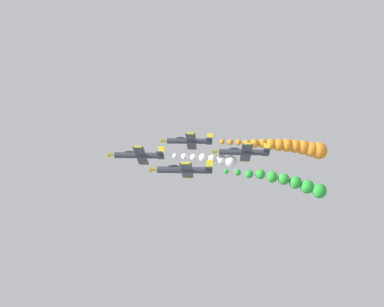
{
  "coord_description": "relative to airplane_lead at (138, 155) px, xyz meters",
  "views": [
    {
      "loc": [
        -92.06,
        -4.06,
        118.79
      ],
      "look_at": [
        0.0,
        0.0,
        90.7
      ],
      "focal_mm": 49.32,
      "sensor_mm": 36.0,
      "label": 1
    }
  ],
  "objects": [
    {
      "name": "airplane_lead",
      "position": [
        0.0,
        0.0,
        0.0
      ],
      "size": [
        7.81,
        10.35,
        6.1
      ],
      "rotation": [
        0.0,
        0.65,
        0.0
      ],
      "color": "#333842"
    },
    {
      "name": "smoke_trail_lead",
      "position": [
        -0.28,
        -14.26,
        -0.54
      ],
      "size": [
        2.29,
        11.86,
        2.41
      ],
      "color": "white"
    },
    {
      "name": "airplane_left_inner",
      "position": [
        -10.15,
        -9.02,
        0.72
      ],
      "size": [
        8.19,
        10.35,
        5.55
      ],
      "rotation": [
        0.0,
        0.58,
        0.0
      ],
      "color": "#333842"
    },
    {
      "name": "smoke_trail_left_inner",
      "position": [
        -11.27,
        -26.83,
        -0.88
      ],
      "size": [
        3.78,
        16.59,
        4.11
      ],
      "color": "green"
    },
    {
      "name": "airplane_right_inner",
      "position": [
        9.61,
        -8.84,
        0.16
      ],
      "size": [
        8.0,
        10.35,
        5.83
      ],
      "rotation": [
        0.0,
        0.62,
        0.0
      ],
      "color": "#333842"
    },
    {
      "name": "smoke_trail_right_inner",
      "position": [
        10.2,
        -30.31,
        -1.05
      ],
      "size": [
        3.52,
        21.75,
        4.24
      ],
      "color": "orange"
    },
    {
      "name": "airplane_left_outer",
      "position": [
        -0.77,
        -19.27,
        1.11
      ],
      "size": [
        7.9,
        10.35,
        5.98
      ],
      "rotation": [
        0.0,
        0.64,
        0.0
      ],
      "color": "#333842"
    }
  ]
}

